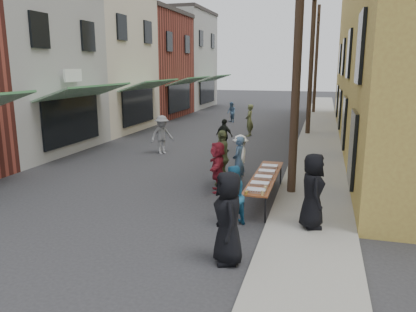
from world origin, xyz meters
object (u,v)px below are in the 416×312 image
Objects in this scene: serving_table at (265,177)px; guest_front_a at (228,218)px; utility_pole_far at (316,60)px; utility_pole_near at (298,49)px; catering_tray_sausage at (256,190)px; utility_pole_mid at (311,57)px; guest_front_c at (232,196)px; server at (312,191)px.

guest_front_a is at bearing -92.10° from serving_table.
guest_front_a is at bearing -91.78° from utility_pole_far.
catering_tray_sausage is at bearing -107.05° from utility_pole_near.
utility_pole_mid is at bearing 87.05° from catering_tray_sausage.
serving_table is (-0.74, -12.78, -3.79)m from utility_pole_mid.
utility_pole_far is at bearing 154.16° from guest_front_a.
guest_front_c reaches higher than catering_tray_sausage.
server reaches higher than catering_tray_sausage.
server is at bearing -16.19° from catering_tray_sausage.
utility_pole_mid is 15.58m from guest_front_c.
guest_front_a reaches higher than catering_tray_sausage.
guest_front_a is 2.70m from server.
server reaches higher than guest_front_c.
guest_front_c is 0.85× the size of server.
guest_front_a is at bearing -93.44° from catering_tray_sausage.
utility_pole_near and utility_pole_far have the same top height.
catering_tray_sausage is (-0.00, -1.65, 0.08)m from serving_table.
utility_pole_mid is 2.25× the size of serving_table.
utility_pole_near is 4.50m from catering_tray_sausage.
catering_tray_sausage is at bearing 171.54° from guest_front_c.
utility_pole_near is at bearing 72.95° from catering_tray_sausage.
utility_pole_far is 18.00× the size of catering_tray_sausage.
catering_tray_sausage is at bearing 60.90° from server.
catering_tray_sausage is at bearing -92.95° from utility_pole_mid.
utility_pole_far reaches higher than catering_tray_sausage.
server is at bearing -88.51° from utility_pole_far.
utility_pole_near reaches higher than server.
catering_tray_sausage is 0.26× the size of guest_front_a.
utility_pole_near and utility_pole_mid have the same top height.
utility_pole_far is 2.25× the size of serving_table.
utility_pole_near is at bearing -90.00° from utility_pole_mid.
utility_pole_mid is at bearing -10.22° from server.
serving_table is at bearing -163.45° from guest_front_c.
utility_pole_mid is at bearing 152.91° from guest_front_a.
guest_front_c is at bearing -127.10° from catering_tray_sausage.
utility_pole_near is 3.94m from serving_table.
guest_front_c is (-0.49, -2.30, 0.08)m from serving_table.
serving_table is 2.54m from server.
catering_tray_sausage is 0.32× the size of guest_front_c.
serving_table is 2.36m from guest_front_c.
catering_tray_sausage is (-0.74, -2.43, -3.71)m from utility_pole_near.
guest_front_c is at bearing 165.82° from guest_front_a.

